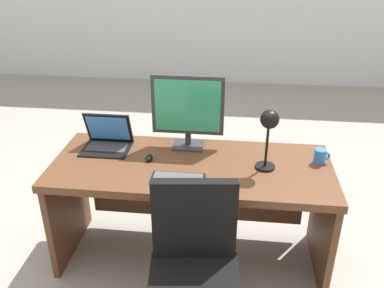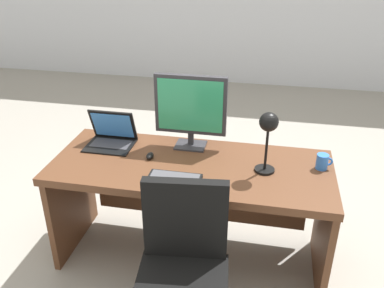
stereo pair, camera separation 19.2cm
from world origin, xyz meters
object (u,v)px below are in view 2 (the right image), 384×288
Objects in this scene: laptop at (112,134)px; desk_lamp at (268,130)px; mouse at (150,156)px; keyboard at (175,178)px; office_chair at (183,287)px; monitor at (191,107)px; desk at (192,186)px; coffee_mug at (323,162)px.

laptop is 0.80× the size of desk_lamp.
desk_lamp is at bearing -3.09° from mouse.
mouse is at bearing 134.95° from keyboard.
desk_lamp is (0.72, -0.04, 0.26)m from mouse.
office_chair reaches higher than mouse.
monitor is at bearing 89.31° from keyboard.
desk_lamp reaches higher than laptop.
desk is at bearing -12.95° from laptop.
keyboard is 0.60m from desk_lamp.
desk_lamp is at bearing 60.42° from office_chair.
desk_lamp is at bearing 19.17° from keyboard.
mouse reaches higher than desk.
laptop reaches higher than office_chair.
desk_lamp is 3.96× the size of coffee_mug.
monitor is at bearing 153.08° from desk_lamp.
office_chair reaches higher than desk.
monitor is 1.27× the size of desk_lamp.
monitor reaches higher than mouse.
coffee_mug is at bearing 4.38° from mouse.
coffee_mug is at bearing 19.30° from keyboard.
office_chair is at bearing -50.97° from laptop.
coffee_mug is 0.11× the size of office_chair.
keyboard reaches higher than desk.
coffee_mug is (0.84, -0.13, -0.23)m from monitor.
mouse is (-0.21, 0.21, 0.01)m from keyboard.
monitor is 5.01× the size of coffee_mug.
coffee_mug reaches higher than mouse.
keyboard is 0.61m from office_chair.
desk_lamp is (0.50, -0.25, 0.00)m from monitor.
keyboard is at bearing -160.70° from coffee_mug.
coffee_mug is (0.79, 0.06, 0.24)m from desk.
keyboard is 0.80× the size of desk_lamp.
laptop is at bearing 153.49° from mouse.
monitor reaches higher than coffee_mug.
monitor is 0.40m from mouse.
keyboard is 0.30m from mouse.
mouse is 1.06m from coffee_mug.
keyboard is at bearing -103.07° from desk.
keyboard is 0.33× the size of office_chair.
desk is at bearing 76.93° from keyboard.
mouse is 0.20× the size of desk_lamp.
mouse is (0.31, -0.16, -0.05)m from laptop.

